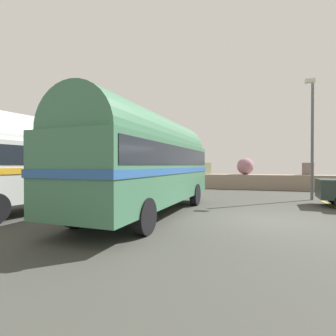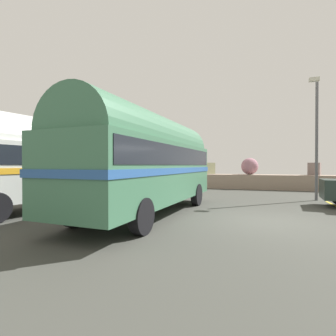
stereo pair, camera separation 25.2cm
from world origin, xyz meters
name	(u,v)px [view 2 (the right image)]	position (x,y,z in m)	size (l,w,h in m)	color
ground	(264,221)	(0.00, 0.00, 0.01)	(32.00, 26.00, 0.02)	#3C3E38
breakwater	(260,180)	(0.22, 11.82, 0.70)	(31.36, 2.23, 2.39)	gray
vintage_coach	(149,159)	(-4.00, -0.03, 2.05)	(3.02, 8.73, 3.70)	black
second_coach	(48,160)	(-8.49, -0.17, 2.05)	(4.06, 8.89, 3.70)	black
lamp_post	(316,133)	(2.72, 5.88, 3.45)	(0.56, 0.85, 6.09)	#5B5B60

